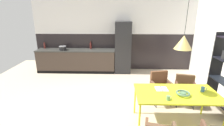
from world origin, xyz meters
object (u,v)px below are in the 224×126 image
object	(u,v)px
armchair_corner_seat	(185,86)
bottle_wine_green	(91,46)
open_book	(161,89)
fruit_bowl	(183,93)
mug_glass_clear	(203,89)
cooking_pot	(63,48)
pendant_lamp_over_table_near	(183,42)
mug_white_ceramic	(168,98)
dining_table	(177,95)
refrigerator_column	(123,48)
armchair_near_window	(160,84)
bottle_vinegar_dark	(45,46)

from	to	relation	value
armchair_corner_seat	bottle_wine_green	size ratio (longest dim) A/B	2.62
open_book	fruit_bowl	bearing A→B (deg)	-36.53
fruit_bowl	bottle_wine_green	distance (m)	4.23
mug_glass_clear	cooking_pot	world-z (taller)	cooking_pot
bottle_wine_green	pendant_lamp_over_table_near	bearing A→B (deg)	-56.39
mug_white_ceramic	cooking_pot	xyz separation A→B (m)	(-3.05, 3.43, 0.17)
open_book	pendant_lamp_over_table_near	world-z (taller)	pendant_lamp_over_table_near
dining_table	cooking_pot	distance (m)	4.57
refrigerator_column	dining_table	world-z (taller)	refrigerator_column
armchair_near_window	fruit_bowl	distance (m)	1.09
armchair_corner_seat	bottle_vinegar_dark	xyz separation A→B (m)	(-4.69, 2.57, 0.50)
refrigerator_column	pendant_lamp_over_table_near	size ratio (longest dim) A/B	1.62
dining_table	mug_glass_clear	world-z (taller)	mug_glass_clear
mug_white_ceramic	cooking_pot	size ratio (longest dim) A/B	0.42
armchair_corner_seat	pendant_lamp_over_table_near	distance (m)	1.64
refrigerator_column	cooking_pot	world-z (taller)	refrigerator_column
bottle_vinegar_dark	dining_table	bearing A→B (deg)	-39.66
cooking_pot	pendant_lamp_over_table_near	xyz separation A→B (m)	(3.31, -3.14, 0.82)
mug_white_ceramic	cooking_pot	distance (m)	4.60
fruit_bowl	mug_white_ceramic	world-z (taller)	mug_white_ceramic
refrigerator_column	bottle_vinegar_dark	bearing A→B (deg)	176.40
cooking_pot	bottle_vinegar_dark	bearing A→B (deg)	160.75
bottle_vinegar_dark	open_book	bearing A→B (deg)	-40.28
bottle_wine_green	dining_table	bearing A→B (deg)	-56.42
mug_white_ceramic	pendant_lamp_over_table_near	xyz separation A→B (m)	(0.26, 0.30, 0.99)
open_book	pendant_lamp_over_table_near	size ratio (longest dim) A/B	0.20
mug_glass_clear	bottle_wine_green	size ratio (longest dim) A/B	0.41
mug_white_ceramic	bottle_vinegar_dark	size ratio (longest dim) A/B	0.46
armchair_near_window	armchair_corner_seat	world-z (taller)	armchair_near_window
dining_table	pendant_lamp_over_table_near	distance (m)	1.08
armchair_near_window	open_book	world-z (taller)	armchair_near_window
armchair_corner_seat	pendant_lamp_over_table_near	bearing A→B (deg)	69.00
fruit_bowl	pendant_lamp_over_table_near	world-z (taller)	pendant_lamp_over_table_near
armchair_corner_seat	pendant_lamp_over_table_near	world-z (taller)	pendant_lamp_over_table_near
fruit_bowl	bottle_wine_green	size ratio (longest dim) A/B	0.92
armchair_near_window	cooking_pot	size ratio (longest dim) A/B	3.02
mug_glass_clear	cooking_pot	size ratio (longest dim) A/B	0.43
mug_white_ceramic	bottle_vinegar_dark	world-z (taller)	bottle_vinegar_dark
refrigerator_column	open_book	world-z (taller)	refrigerator_column
dining_table	armchair_near_window	distance (m)	0.96
cooking_pot	pendant_lamp_over_table_near	size ratio (longest dim) A/B	0.23
bottle_wine_green	bottle_vinegar_dark	bearing A→B (deg)	179.41
mug_glass_clear	mug_white_ceramic	distance (m)	0.89
open_book	mug_white_ceramic	distance (m)	0.45
refrigerator_column	pendant_lamp_over_table_near	distance (m)	3.47
fruit_bowl	bottle_vinegar_dark	size ratio (longest dim) A/B	1.06
refrigerator_column	fruit_bowl	distance (m)	3.51
dining_table	cooking_pot	xyz separation A→B (m)	(-3.31, 3.14, 0.26)
armchair_near_window	pendant_lamp_over_table_near	xyz separation A→B (m)	(0.07, -0.94, 1.26)
mug_white_ceramic	bottle_vinegar_dark	bearing A→B (deg)	136.18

